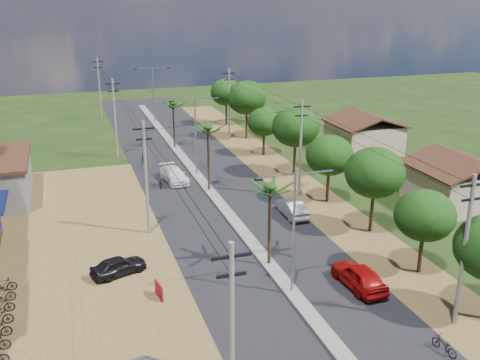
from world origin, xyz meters
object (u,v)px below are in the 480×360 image
at_px(car_silver_mid, 292,208).
at_px(car_parked_dark, 118,266).
at_px(moto_rider_east, 444,346).
at_px(car_white_far, 174,175).
at_px(roadside_sign, 159,291).
at_px(car_red_near, 359,276).

height_order(car_silver_mid, car_parked_dark, car_silver_mid).
relative_size(car_silver_mid, moto_rider_east, 2.56).
distance_m(car_white_far, roadside_sign, 22.32).
bearing_deg(car_silver_mid, car_white_far, -56.95).
height_order(car_parked_dark, moto_rider_east, car_parked_dark).
relative_size(car_red_near, car_parked_dark, 1.24).
relative_size(car_red_near, roadside_sign, 3.60).
xyz_separation_m(car_parked_dark, roadside_sign, (2.02, -3.85, -0.10)).
distance_m(car_silver_mid, roadside_sign, 16.28).
relative_size(car_white_far, moto_rider_east, 2.87).
bearing_deg(roadside_sign, car_red_near, -21.14).
xyz_separation_m(car_red_near, moto_rider_east, (0.83, -7.48, -0.35)).
height_order(car_silver_mid, moto_rider_east, car_silver_mid).
xyz_separation_m(car_silver_mid, roadside_sign, (-13.00, -9.79, -0.17)).
bearing_deg(roadside_sign, car_parked_dark, 108.51).
height_order(car_red_near, car_parked_dark, car_red_near).
bearing_deg(car_silver_mid, roadside_sign, 37.38).
bearing_deg(roadside_sign, car_white_far, 66.82).
relative_size(car_red_near, car_white_far, 0.97).
bearing_deg(car_parked_dark, car_red_near, -133.70).
bearing_deg(moto_rider_east, car_white_far, -86.64).
bearing_deg(car_silver_mid, car_red_near, 87.48).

